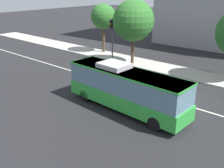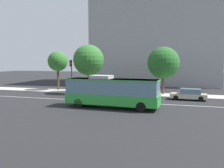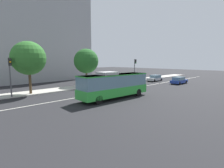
# 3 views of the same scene
# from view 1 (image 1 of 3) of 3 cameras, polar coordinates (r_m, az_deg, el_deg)

# --- Properties ---
(ground_plane) EXTENTS (160.00, 160.00, 0.00)m
(ground_plane) POSITION_cam_1_polar(r_m,az_deg,el_deg) (21.98, 13.89, -3.94)
(ground_plane) COLOR black
(sidewalk_kerb) EXTENTS (80.00, 3.58, 0.14)m
(sidewalk_kerb) POSITION_cam_1_polar(r_m,az_deg,el_deg) (28.32, 20.75, 1.10)
(sidewalk_kerb) COLOR #B2ADA3
(sidewalk_kerb) RESTS_ON ground_plane
(lane_centre_line) EXTENTS (76.00, 0.16, 0.01)m
(lane_centre_line) POSITION_cam_1_polar(r_m,az_deg,el_deg) (21.97, 13.89, -3.93)
(lane_centre_line) COLOR silver
(lane_centre_line) RESTS_ON ground_plane
(transit_bus) EXTENTS (10.10, 2.93, 3.46)m
(transit_bus) POSITION_cam_1_polar(r_m,az_deg,el_deg) (19.53, 3.01, -0.75)
(transit_bus) COLOR green
(transit_bus) RESTS_ON ground_plane
(traffic_light_mid_block) EXTENTS (0.34, 0.62, 5.20)m
(traffic_light_mid_block) POSITION_cam_1_polar(r_m,az_deg,el_deg) (31.83, -0.07, 11.04)
(traffic_light_mid_block) COLOR #47474C
(traffic_light_mid_block) RESTS_ON ground_plane
(street_tree_kerbside_left) EXTENTS (4.70, 4.70, 7.52)m
(street_tree_kerbside_left) POSITION_cam_1_polar(r_m,az_deg,el_deg) (30.61, 4.68, 13.59)
(street_tree_kerbside_left) COLOR #4C3823
(street_tree_kerbside_left) RESTS_ON ground_plane
(street_tree_kerbside_right) EXTENTS (3.36, 3.36, 6.66)m
(street_tree_kerbside_right) POSITION_cam_1_polar(r_m,az_deg,el_deg) (36.24, -1.91, 14.43)
(street_tree_kerbside_right) COLOR #4C3823
(street_tree_kerbside_right) RESTS_ON ground_plane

